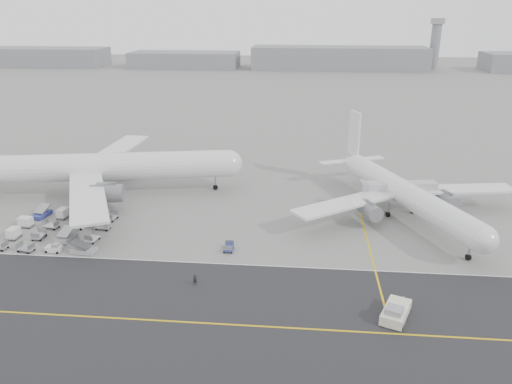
# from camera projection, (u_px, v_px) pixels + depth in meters

# --- Properties ---
(ground) EXTENTS (700.00, 700.00, 0.00)m
(ground) POSITION_uv_depth(u_px,v_px,m) (187.00, 256.00, 81.32)
(ground) COLOR gray
(ground) RESTS_ON ground
(taxiway) EXTENTS (220.00, 59.00, 0.03)m
(taxiway) POSITION_uv_depth(u_px,v_px,m) (194.00, 323.00, 64.11)
(taxiway) COLOR #28282B
(taxiway) RESTS_ON ground
(horizon_buildings) EXTENTS (520.00, 28.00, 28.00)m
(horizon_buildings) POSITION_uv_depth(u_px,v_px,m) (322.00, 69.00, 321.17)
(horizon_buildings) COLOR gray
(horizon_buildings) RESTS_ON ground
(control_tower) EXTENTS (7.00, 7.00, 31.25)m
(control_tower) POSITION_uv_depth(u_px,v_px,m) (435.00, 43.00, 314.01)
(control_tower) COLOR gray
(control_tower) RESTS_ON ground
(airliner_a) EXTENTS (59.85, 58.68, 20.82)m
(airliner_a) POSITION_uv_depth(u_px,v_px,m) (102.00, 167.00, 106.35)
(airliner_a) COLOR silver
(airliner_a) RESTS_ON ground
(airliner_b) EXTENTS (44.21, 45.20, 16.47)m
(airliner_b) POSITION_uv_depth(u_px,v_px,m) (403.00, 193.00, 95.26)
(airliner_b) COLOR silver
(airliner_b) RESTS_ON ground
(pushback_tug) EXTENTS (4.90, 7.80, 2.24)m
(pushback_tug) POSITION_uv_depth(u_px,v_px,m) (396.00, 312.00, 64.73)
(pushback_tug) COLOR beige
(pushback_tug) RESTS_ON ground
(jet_bridge) EXTENTS (15.95, 4.99, 5.95)m
(jet_bridge) POSITION_uv_depth(u_px,v_px,m) (399.00, 190.00, 98.28)
(jet_bridge) COLOR gray
(jet_bridge) RESTS_ON ground
(gse_cluster) EXTENTS (24.02, 23.29, 2.00)m
(gse_cluster) POSITION_uv_depth(u_px,v_px,m) (60.00, 234.00, 89.15)
(gse_cluster) COLOR #9F9EA4
(gse_cluster) RESTS_ON ground
(stray_dolly) EXTENTS (1.48, 2.41, 1.48)m
(stray_dolly) POSITION_uv_depth(u_px,v_px,m) (229.00, 251.00, 82.93)
(stray_dolly) COLOR silver
(stray_dolly) RESTS_ON ground
(ground_crew_a) EXTENTS (0.69, 0.54, 1.69)m
(ground_crew_a) POSITION_uv_depth(u_px,v_px,m) (195.00, 280.00, 72.52)
(ground_crew_a) COLOR black
(ground_crew_a) RESTS_ON ground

